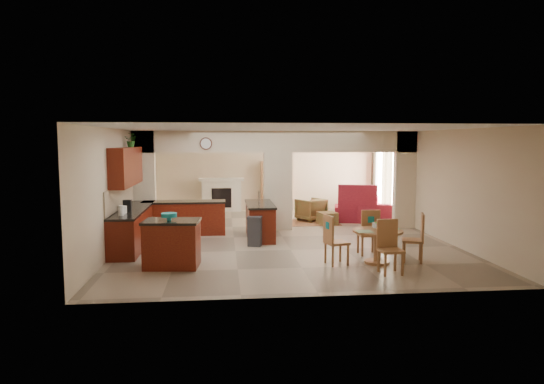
{
  "coord_description": "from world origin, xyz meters",
  "views": [
    {
      "loc": [
        -1.56,
        -12.55,
        2.52
      ],
      "look_at": [
        -0.24,
        0.3,
        1.16
      ],
      "focal_mm": 32.0,
      "sensor_mm": 36.0,
      "label": 1
    }
  ],
  "objects": [
    {
      "name": "ceiling",
      "position": [
        0.0,
        0.0,
        2.8
      ],
      "size": [
        10.0,
        10.0,
        0.0
      ],
      "primitive_type": "plane",
      "rotation": [
        3.14,
        0.0,
        0.0
      ],
      "color": "white",
      "rests_on": "wall_back"
    },
    {
      "name": "drape_a_right",
      "position": [
        3.93,
        2.9,
        1.2
      ],
      "size": [
        0.1,
        0.28,
        2.3
      ],
      "primitive_type": "cube",
      "color": "#3E1A19",
      "rests_on": "wall_right"
    },
    {
      "name": "ceiling_fan",
      "position": [
        1.5,
        3.0,
        2.56
      ],
      "size": [
        1.0,
        1.0,
        0.1
      ],
      "primitive_type": "cylinder",
      "color": "white",
      "rests_on": "ceiling"
    },
    {
      "name": "rug",
      "position": [
        1.2,
        2.1,
        0.01
      ],
      "size": [
        1.6,
        1.3,
        0.01
      ],
      "primitive_type": "cube",
      "color": "#9A5E38",
      "rests_on": "floor"
    },
    {
      "name": "drape_b_right",
      "position": [
        3.93,
        4.6,
        1.2
      ],
      "size": [
        0.1,
        0.28,
        2.3
      ],
      "primitive_type": "cube",
      "color": "#3E1A19",
      "rests_on": "wall_right"
    },
    {
      "name": "chair_east",
      "position": [
        2.46,
        -2.98,
        0.55
      ],
      "size": [
        0.53,
        0.53,
        1.02
      ],
      "rotation": [
        0.0,
        0.0,
        4.38
      ],
      "color": "#985C34",
      "rests_on": "floor"
    },
    {
      "name": "upper_cabinets",
      "position": [
        -3.82,
        -0.8,
        1.92
      ],
      "size": [
        0.35,
        2.4,
        0.9
      ],
      "primitive_type": "cube",
      "color": "#460B08",
      "rests_on": "wall_left"
    },
    {
      "name": "fireplace",
      "position": [
        -1.6,
        4.83,
        0.61
      ],
      "size": [
        1.6,
        0.35,
        1.2
      ],
      "color": "beige",
      "rests_on": "floor"
    },
    {
      "name": "partition_header",
      "position": [
        0.0,
        1.0,
        2.5
      ],
      "size": [
        8.0,
        0.25,
        0.6
      ],
      "primitive_type": "cube",
      "color": "beige",
      "rests_on": "partition_center_pier"
    },
    {
      "name": "partition_left_pier",
      "position": [
        -3.7,
        1.0,
        1.4
      ],
      "size": [
        0.6,
        0.25,
        2.8
      ],
      "primitive_type": "cube",
      "color": "beige",
      "rests_on": "floor"
    },
    {
      "name": "chair_west",
      "position": [
        0.67,
        -3.02,
        0.55
      ],
      "size": [
        0.51,
        0.51,
        1.02
      ],
      "rotation": [
        0.0,
        0.0,
        1.8
      ],
      "color": "#985C34",
      "rests_on": "floor"
    },
    {
      "name": "chair_north",
      "position": [
        1.65,
        -2.29,
        0.55
      ],
      "size": [
        0.42,
        0.43,
        1.02
      ],
      "rotation": [
        0.0,
        0.0,
        3.15
      ],
      "color": "#985C34",
      "rests_on": "floor"
    },
    {
      "name": "glazed_door",
      "position": [
        3.97,
        3.15,
        1.05
      ],
      "size": [
        0.02,
        0.7,
        2.1
      ],
      "primitive_type": "cube",
      "color": "white",
      "rests_on": "wall_right"
    },
    {
      "name": "window_b",
      "position": [
        3.97,
        4.0,
        1.2
      ],
      "size": [
        0.02,
        0.9,
        1.9
      ],
      "primitive_type": "cube",
      "color": "white",
      "rests_on": "wall_right"
    },
    {
      "name": "peninsula",
      "position": [
        -0.6,
        -0.11,
        0.46
      ],
      "size": [
        0.7,
        1.85,
        0.91
      ],
      "color": "#460B08",
      "rests_on": "floor"
    },
    {
      "name": "kitchen_island",
      "position": [
        -2.58,
        -2.87,
        0.48
      ],
      "size": [
        1.17,
        0.88,
        0.95
      ],
      "rotation": [
        0.0,
        0.0,
        -0.09
      ],
      "color": "#460B08",
      "rests_on": "floor"
    },
    {
      "name": "drape_b_left",
      "position": [
        3.93,
        3.4,
        1.2
      ],
      "size": [
        0.1,
        0.28,
        2.3
      ],
      "primitive_type": "cube",
      "color": "#3E1A19",
      "rests_on": "wall_right"
    },
    {
      "name": "wall_clock",
      "position": [
        -2.0,
        0.85,
        2.45
      ],
      "size": [
        0.34,
        0.03,
        0.34
      ],
      "primitive_type": "cylinder",
      "rotation": [
        1.57,
        0.0,
        0.0
      ],
      "color": "#4D2519",
      "rests_on": "partition_header"
    },
    {
      "name": "fruit_bowl",
      "position": [
        1.65,
        -3.05,
        0.79
      ],
      "size": [
        0.33,
        0.33,
        0.18
      ],
      "primitive_type": "cylinder",
      "color": "#5FA723",
      "rests_on": "dining_table"
    },
    {
      "name": "trash_can",
      "position": [
        -0.8,
        -1.07,
        0.33
      ],
      "size": [
        0.37,
        0.34,
        0.66
      ],
      "primitive_type": "cube",
      "rotation": [
        0.0,
        0.0,
        -0.26
      ],
      "color": "#313033",
      "rests_on": "floor"
    },
    {
      "name": "window_a",
      "position": [
        3.97,
        2.3,
        1.2
      ],
      "size": [
        0.02,
        0.9,
        1.9
      ],
      "primitive_type": "cube",
      "color": "white",
      "rests_on": "wall_right"
    },
    {
      "name": "teal_bowl",
      "position": [
        -2.62,
        -2.88,
        1.02
      ],
      "size": [
        0.31,
        0.31,
        0.15
      ],
      "primitive_type": "cylinder",
      "color": "teal",
      "rests_on": "kitchen_island"
    },
    {
      "name": "partition_center_pier",
      "position": [
        0.0,
        1.0,
        1.1
      ],
      "size": [
        0.8,
        0.25,
        2.2
      ],
      "primitive_type": "cube",
      "color": "beige",
      "rests_on": "floor"
    },
    {
      "name": "shelving_unit",
      "position": [
        0.35,
        4.82,
        0.9
      ],
      "size": [
        1.0,
        0.32,
        1.8
      ],
      "primitive_type": "cube",
      "color": "#985C34",
      "rests_on": "floor"
    },
    {
      "name": "wall_right",
      "position": [
        4.0,
        0.0,
        1.4
      ],
      "size": [
        0.0,
        10.0,
        10.0
      ],
      "primitive_type": "plane",
      "rotation": [
        1.57,
        0.0,
        -1.57
      ],
      "color": "beige",
      "rests_on": "floor"
    },
    {
      "name": "ottoman",
      "position": [
        1.58,
        1.7,
        0.19
      ],
      "size": [
        0.62,
        0.62,
        0.38
      ],
      "primitive_type": "cube",
      "rotation": [
        0.0,
        0.0,
        0.21
      ],
      "color": "maroon",
      "rests_on": "floor"
    },
    {
      "name": "plant",
      "position": [
        -3.82,
        -0.08,
        2.54
      ],
      "size": [
        0.36,
        0.33,
        0.34
      ],
      "primitive_type": "imported",
      "rotation": [
        0.0,
        0.0,
        -0.21
      ],
      "color": "#1B5516",
      "rests_on": "upper_cabinets"
    },
    {
      "name": "dining_table",
      "position": [
        1.61,
        -3.01,
        0.47
      ],
      "size": [
        1.02,
        1.02,
        0.7
      ],
      "color": "#985C34",
      "rests_on": "floor"
    },
    {
      "name": "chair_south",
      "position": [
        1.6,
        -3.72,
        0.55
      ],
      "size": [
        0.44,
        0.44,
        1.02
      ],
      "rotation": [
        0.0,
        0.0,
        0.05
      ],
      "color": "#985C34",
      "rests_on": "floor"
    },
    {
      "name": "chaise",
      "position": [
        2.56,
        2.26,
        0.24
      ],
      "size": [
        1.38,
        1.22,
        0.47
      ],
      "primitive_type": "cube",
      "rotation": [
        0.0,
        0.0,
        -0.23
      ],
      "color": "maroon",
      "rests_on": "floor"
    },
    {
      "name": "sofa",
      "position": [
        3.3,
        3.07,
        0.42
      ],
      "size": [
        2.99,
        1.56,
        0.83
      ],
      "primitive_type": "imported",
      "rotation": [
        0.0,
        0.0,
        1.41
      ],
      "color": "maroon",
      "rests_on": "floor"
    },
    {
      "name": "wall_left",
      "position": [
        -4.0,
        0.0,
        1.4
      ],
      "size": [
        0.0,
        10.0,
        10.0
      ],
      "primitive_type": "plane",
      "rotation": [
        1.57,
        0.0,
        1.57
      ],
      "color": "beige",
      "rests_on": "floor"
    },
    {
      "name": "drape_a_left",
      "position": [
        3.93,
        1.7,
        1.2
      ],
      "size": [
        0.1,
        0.28,
        2.3
      ],
      "primitive_type": "cube",
      "color": "#3E1A19",
      "rests_on": "wall_right"
    },
    {
      "name": "kitchen_counter",
      "position": [
        -3.26,
        -0.25,
        0.46
      ],
      "size": [
        2.52,
        3.29,
        1.48
      ],
      "color": "#460B08",
      "rests_on": "floor"
    },
    {
      "name": "armchair",
      "position": [
        1.23,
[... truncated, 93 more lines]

